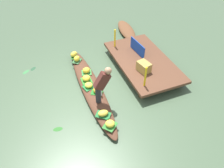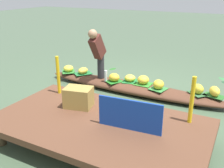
{
  "view_description": "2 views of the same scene",
  "coord_description": "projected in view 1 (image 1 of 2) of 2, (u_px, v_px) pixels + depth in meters",
  "views": [
    {
      "loc": [
        5.2,
        -1.35,
        5.09
      ],
      "look_at": [
        0.45,
        0.56,
        0.44
      ],
      "focal_mm": 35.89,
      "sensor_mm": 36.0,
      "label": 1
    },
    {
      "loc": [
        -2.14,
        5.0,
        2.24
      ],
      "look_at": [
        0.29,
        0.39,
        0.27
      ],
      "focal_mm": 41.44,
      "sensor_mm": 36.0,
      "label": 2
    }
  ],
  "objects": [
    {
      "name": "market_banner",
      "position": [
        137.0,
        47.0,
        8.15
      ],
      "size": [
        0.91,
        0.11,
        0.45
      ],
      "primitive_type": "cube",
      "rotation": [
        0.0,
        0.0,
        0.09
      ],
      "color": "#153B9E",
      "rests_on": "dock_platform"
    },
    {
      "name": "leaf_mat_2",
      "position": [
        74.0,
        56.0,
        8.39
      ],
      "size": [
        0.44,
        0.33,
        0.01
      ],
      "primitive_type": "cube",
      "rotation": [
        0.0,
        0.0,
        2.89
      ],
      "color": "#296527",
      "rests_on": "vendor_boat"
    },
    {
      "name": "leaf_mat_6",
      "position": [
        87.0,
        72.0,
        7.68
      ],
      "size": [
        0.39,
        0.4,
        0.01
      ],
      "primitive_type": "cube",
      "rotation": [
        0.0,
        0.0,
        2.91
      ],
      "color": "#36823C",
      "rests_on": "vendor_boat"
    },
    {
      "name": "leaf_mat_5",
      "position": [
        97.0,
        92.0,
        6.97
      ],
      "size": [
        0.44,
        0.45,
        0.01
      ],
      "primitive_type": "cube",
      "rotation": [
        0.0,
        0.0,
        1.03
      ],
      "color": "#217023",
      "rests_on": "vendor_boat"
    },
    {
      "name": "vendor_person",
      "position": [
        102.0,
        84.0,
        6.25
      ],
      "size": [
        0.2,
        0.54,
        1.18
      ],
      "color": "#28282D",
      "rests_on": "vendor_boat"
    },
    {
      "name": "banana_bunch_4",
      "position": [
        110.0,
        124.0,
        5.96
      ],
      "size": [
        0.33,
        0.34,
        0.16
      ],
      "primitive_type": "ellipsoid",
      "rotation": [
        0.0,
        0.0,
        1.06
      ],
      "color": "yellow",
      "rests_on": "vendor_boat"
    },
    {
      "name": "vendor_boat",
      "position": [
        91.0,
        87.0,
        7.29
      ],
      "size": [
        4.37,
        0.67,
        0.21
      ],
      "primitive_type": "ellipsoid",
      "rotation": [
        0.0,
        0.0,
        -0.01
      ],
      "color": "#553222",
      "rests_on": "ground"
    },
    {
      "name": "banana_bunch_3",
      "position": [
        89.0,
        85.0,
        7.09
      ],
      "size": [
        0.32,
        0.32,
        0.15
      ],
      "primitive_type": "ellipsoid",
      "rotation": [
        0.0,
        0.0,
        4.29
      ],
      "color": "yellow",
      "rests_on": "vendor_boat"
    },
    {
      "name": "leaf_mat_4",
      "position": [
        110.0,
        125.0,
        6.01
      ],
      "size": [
        0.46,
        0.47,
        0.01
      ],
      "primitive_type": "cube",
      "rotation": [
        0.0,
        0.0,
        2.25
      ],
      "color": "#317E30",
      "rests_on": "vendor_boat"
    },
    {
      "name": "canal_water",
      "position": [
        91.0,
        90.0,
        7.36
      ],
      "size": [
        40.0,
        40.0,
        0.0
      ],
      "primitive_type": "plane",
      "color": "#465D42",
      "rests_on": "ground"
    },
    {
      "name": "banana_bunch_1",
      "position": [
        103.0,
        113.0,
        6.24
      ],
      "size": [
        0.22,
        0.3,
        0.15
      ],
      "primitive_type": "ellipsoid",
      "rotation": [
        0.0,
        0.0,
        4.68
      ],
      "color": "gold",
      "rests_on": "vendor_boat"
    },
    {
      "name": "moored_boat",
      "position": [
        126.0,
        30.0,
        10.06
      ],
      "size": [
        1.95,
        0.87,
        0.24
      ],
      "primitive_type": "ellipsoid",
      "rotation": [
        0.0,
        0.0,
        -0.14
      ],
      "color": "brown",
      "rests_on": "ground"
    },
    {
      "name": "leaf_mat_7",
      "position": [
        77.0,
        61.0,
        8.18
      ],
      "size": [
        0.45,
        0.43,
        0.01
      ],
      "primitive_type": "cube",
      "rotation": [
        0.0,
        0.0,
        2.43
      ],
      "color": "#336337",
      "rests_on": "vendor_boat"
    },
    {
      "name": "railing_post_east",
      "position": [
        145.0,
        77.0,
        6.73
      ],
      "size": [
        0.06,
        0.06,
        0.71
      ],
      "primitive_type": "cylinder",
      "color": "yellow",
      "rests_on": "dock_platform"
    },
    {
      "name": "leaf_mat_0",
      "position": [
        86.0,
        80.0,
        7.38
      ],
      "size": [
        0.38,
        0.34,
        0.01
      ],
      "primitive_type": "cube",
      "rotation": [
        0.0,
        0.0,
        3.12
      ],
      "color": "#35842B",
      "rests_on": "vendor_boat"
    },
    {
      "name": "banana_bunch_6",
      "position": [
        86.0,
        70.0,
        7.61
      ],
      "size": [
        0.26,
        0.29,
        0.2
      ],
      "primitive_type": "ellipsoid",
      "rotation": [
        0.0,
        0.0,
        0.15
      ],
      "color": "yellow",
      "rests_on": "vendor_boat"
    },
    {
      "name": "leaf_mat_1",
      "position": [
        103.0,
        115.0,
        6.29
      ],
      "size": [
        0.47,
        0.49,
        0.01
      ],
      "primitive_type": "cube",
      "rotation": [
        0.0,
        0.0,
        0.89
      ],
      "color": "#227034",
      "rests_on": "vendor_boat"
    },
    {
      "name": "dock_platform",
      "position": [
        143.0,
        61.0,
        8.0
      ],
      "size": [
        3.2,
        1.8,
        0.37
      ],
      "color": "brown",
      "rests_on": "ground"
    },
    {
      "name": "banana_bunch_5",
      "position": [
        97.0,
        90.0,
        6.91
      ],
      "size": [
        0.26,
        0.24,
        0.19
      ],
      "primitive_type": "ellipsoid",
      "rotation": [
        0.0,
        0.0,
        0.02
      ],
      "color": "gold",
      "rests_on": "vendor_boat"
    },
    {
      "name": "drifting_plant_0",
      "position": [
        33.0,
        69.0,
        8.18
      ],
      "size": [
        0.27,
        0.27,
        0.01
      ],
      "primitive_type": "ellipsoid",
      "rotation": [
        0.0,
        0.0,
        2.37
      ],
      "color": "#254D30",
      "rests_on": "ground"
    },
    {
      "name": "banana_bunch_0",
      "position": [
        86.0,
        78.0,
        7.31
      ],
      "size": [
        0.36,
        0.36,
        0.19
      ],
      "primitive_type": "ellipsoid",
      "rotation": [
        0.0,
        0.0,
        2.19
      ],
      "color": "yellow",
      "rests_on": "vendor_boat"
    },
    {
      "name": "leaf_mat_3",
      "position": [
        89.0,
        87.0,
        7.14
      ],
      "size": [
        0.38,
        0.41,
        0.01
      ],
      "primitive_type": "cube",
      "rotation": [
        0.0,
        0.0,
        1.8
      ],
      "color": "#217433",
      "rests_on": "vendor_boat"
    },
    {
      "name": "railing_post_west",
      "position": [
        115.0,
        38.0,
        8.38
      ],
      "size": [
        0.06,
        0.06,
        0.71
      ],
      "primitive_type": "cylinder",
      "color": "yellow",
      "rests_on": "dock_platform"
    },
    {
      "name": "water_bottle",
      "position": [
        101.0,
        92.0,
        6.79
      ],
      "size": [
        0.07,
        0.07,
        0.25
      ],
      "primitive_type": "cylinder",
      "color": "silver",
      "rests_on": "vendor_boat"
    },
    {
      "name": "banana_bunch_7",
      "position": [
        77.0,
        59.0,
        8.11
      ],
      "size": [
        0.33,
        0.32,
        0.2
      ],
      "primitive_type": "ellipsoid",
      "rotation": [
        0.0,
        0.0,
        2.4
      ],
      "color": "yellow",
      "rests_on": "vendor_boat"
    },
    {
      "name": "drifting_plant_1",
      "position": [
        26.0,
        72.0,
        8.04
      ],
      "size": [
        0.28,
        0.32,
        0.01
      ],
      "primitive_type": "ellipsoid",
      "rotation": [
        0.0,
        0.0,
        2.19
      ],
      "color": "#397E42",
      "rests_on": "ground"
    },
    {
      "name": "drifting_plant_2",
      "position": [
        58.0,
        129.0,
        6.18
      ],
      "size": [
        0.19,
        0.28,
        0.01
      ],
      "primitive_type": "ellipsoid",
      "rotation": [
        0.0,
        0.0,
        1.4
      ],
      "color": "#2B6926",
      "rests_on": "ground"
    },
    {
      "name": "banana_bunch_2",
      "position": [
        74.0,
        54.0,
        8.32
      ],
      "size": [
        0.29,
        0.33,
        0.2
      ],
      "primitive_type": "ellipsoid",
      "rotation": [
        0.0,
        0.0,
        2.05
      ],
      "color": "yellow",
      "rests_on": "vendor_boat"
    },
    {
      "name": "produce_crate",
      "position": [
        144.0,
        67.0,
        7.4
      ],
      "size": [
        0.5,
        0.41,
        0.33
      ],
      "primitive_type": "cube",
      "rotation": [
        0.0,
        0.0,
        0.23
      ],
      "color": "#A18541",
      "rests_on": "dock_platform"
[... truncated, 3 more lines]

